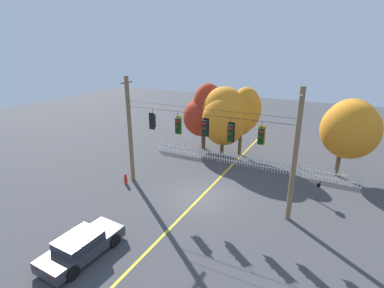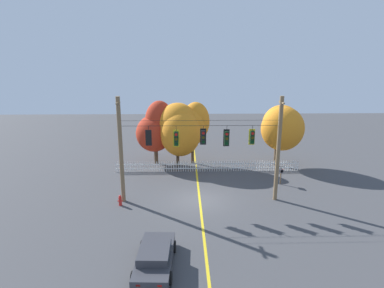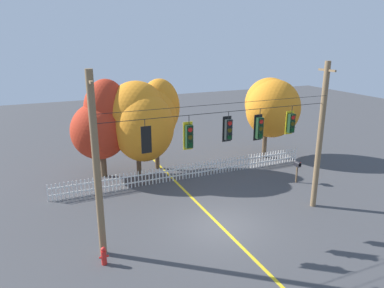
# 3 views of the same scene
# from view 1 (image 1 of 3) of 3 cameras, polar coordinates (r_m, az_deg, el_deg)

# --- Properties ---
(ground) EXTENTS (80.00, 80.00, 0.00)m
(ground) POSITION_cam_1_polar(r_m,az_deg,el_deg) (20.07, 1.73, -10.20)
(ground) COLOR #424244
(lane_centerline_stripe) EXTENTS (0.16, 36.00, 0.01)m
(lane_centerline_stripe) POSITION_cam_1_polar(r_m,az_deg,el_deg) (20.07, 1.73, -10.19)
(lane_centerline_stripe) COLOR gold
(lane_centerline_stripe) RESTS_ON ground
(signal_support_span) EXTENTS (11.57, 1.10, 7.72)m
(signal_support_span) POSITION_cam_1_polar(r_m,az_deg,el_deg) (18.49, 1.85, 0.51)
(signal_support_span) COLOR brown
(signal_support_span) RESTS_ON ground
(traffic_signal_westbound_side) EXTENTS (0.43, 0.38, 1.39)m
(traffic_signal_westbound_side) POSITION_cam_1_polar(r_m,az_deg,el_deg) (19.97, -7.59, 4.49)
(traffic_signal_westbound_side) COLOR black
(traffic_signal_eastbound_side) EXTENTS (0.43, 0.38, 1.55)m
(traffic_signal_eastbound_side) POSITION_cam_1_polar(r_m,az_deg,el_deg) (19.01, -2.72, 3.56)
(traffic_signal_eastbound_side) COLOR black
(traffic_signal_southbound_primary) EXTENTS (0.43, 0.38, 1.41)m
(traffic_signal_southbound_primary) POSITION_cam_1_polar(r_m,az_deg,el_deg) (18.14, 2.53, 3.17)
(traffic_signal_southbound_primary) COLOR black
(traffic_signal_northbound_secondary) EXTENTS (0.43, 0.38, 1.54)m
(traffic_signal_northbound_secondary) POSITION_cam_1_polar(r_m,az_deg,el_deg) (17.57, 7.45, 2.18)
(traffic_signal_northbound_secondary) COLOR black
(traffic_signal_northbound_primary) EXTENTS (0.43, 0.38, 1.43)m
(traffic_signal_northbound_primary) POSITION_cam_1_polar(r_m,az_deg,el_deg) (17.06, 13.21, 1.53)
(traffic_signal_northbound_primary) COLOR black
(white_picket_fence) EXTENTS (17.19, 0.06, 1.00)m
(white_picket_fence) POSITION_cam_1_polar(r_m,az_deg,el_deg) (24.92, 10.20, -3.23)
(white_picket_fence) COLOR white
(white_picket_fence) RESTS_ON ground
(autumn_maple_near_fence) EXTENTS (3.77, 3.46, 6.36)m
(autumn_maple_near_fence) POSITION_cam_1_polar(r_m,az_deg,el_deg) (27.81, 2.26, 5.97)
(autumn_maple_near_fence) COLOR brown
(autumn_maple_near_fence) RESTS_ON ground
(autumn_maple_mid) EXTENTS (4.13, 4.30, 6.21)m
(autumn_maple_mid) POSITION_cam_1_polar(r_m,az_deg,el_deg) (26.27, 6.30, 5.49)
(autumn_maple_mid) COLOR brown
(autumn_maple_mid) RESTS_ON ground
(autumn_oak_far_east) EXTENTS (3.57, 3.10, 6.20)m
(autumn_oak_far_east) POSITION_cam_1_polar(r_m,az_deg,el_deg) (26.58, 9.43, 5.99)
(autumn_oak_far_east) COLOR brown
(autumn_oak_far_east) RESTS_ON ground
(autumn_maple_far_west) EXTENTS (4.12, 4.13, 5.98)m
(autumn_maple_far_west) POSITION_cam_1_polar(r_m,az_deg,el_deg) (24.54, 28.30, 2.80)
(autumn_maple_far_west) COLOR brown
(autumn_maple_far_west) RESTS_ON ground
(parked_car) EXTENTS (2.02, 4.23, 1.15)m
(parked_car) POSITION_cam_1_polar(r_m,az_deg,el_deg) (15.81, -20.64, -17.86)
(parked_car) COLOR #38383D
(parked_car) RESTS_ON ground
(fire_hydrant) EXTENTS (0.38, 0.22, 0.78)m
(fire_hydrant) POSITION_cam_1_polar(r_m,az_deg,el_deg) (22.17, -12.72, -6.62)
(fire_hydrant) COLOR red
(fire_hydrant) RESTS_ON ground
(roadside_mailbox) EXTENTS (0.25, 0.44, 1.39)m
(roadside_mailbox) POSITION_cam_1_polar(r_m,az_deg,el_deg) (20.75, 23.30, -7.32)
(roadside_mailbox) COLOR brown
(roadside_mailbox) RESTS_ON ground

